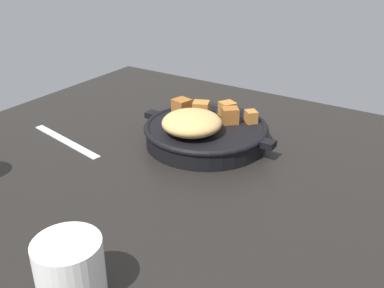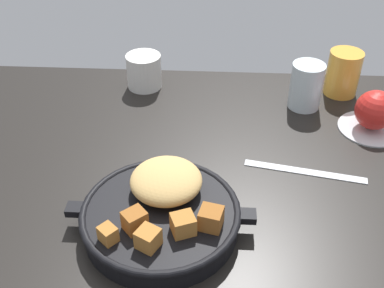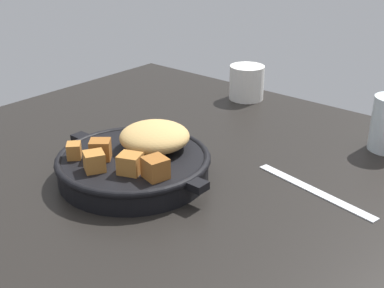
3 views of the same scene
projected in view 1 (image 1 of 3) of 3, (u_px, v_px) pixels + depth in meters
The scene contains 4 objects.
ground_plane at pixel (177, 163), 82.13cm from camera, with size 95.07×85.12×2.40cm, color black.
cast_iron_skillet at pixel (204, 130), 85.46cm from camera, with size 28.52×24.20×7.84cm.
butter_knife at pixel (66, 141), 87.65cm from camera, with size 21.23×1.60×0.36cm, color silver.
ceramic_mug_white at pixel (70, 270), 48.85cm from camera, with size 7.69×7.69×7.59cm, color silver.
Camera 1 is at (-41.72, 59.35, 37.57)cm, focal length 41.31 mm.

